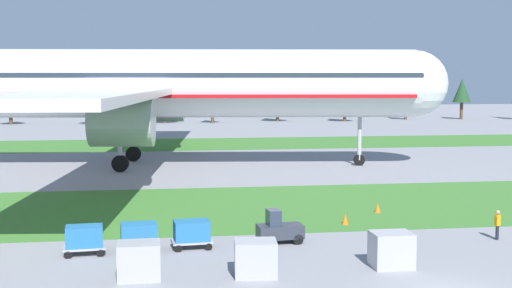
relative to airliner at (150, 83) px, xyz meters
name	(u,v)px	position (x,y,z in m)	size (l,w,h in m)	color
grass_strip_near	(331,204)	(13.63, -24.09, -8.87)	(320.00, 17.90, 0.01)	#3D752D
grass_strip_far	(248,143)	(13.63, 23.70, -8.87)	(320.00, 17.90, 0.01)	#3D752D
airliner	(150,83)	(0.00, 0.00, 0.00)	(63.79, 78.94, 24.72)	silver
baggage_tug	(279,229)	(7.68, -35.22, -8.05)	(2.71, 1.53, 1.97)	#2D333D
cargo_dolly_lead	(192,232)	(2.67, -35.67, -7.95)	(2.32, 1.69, 1.55)	#A3A3A8
cargo_dolly_second	(139,235)	(-0.21, -35.93, -7.95)	(2.32, 1.69, 1.55)	#A3A3A8
cargo_dolly_third	(84,238)	(-3.10, -36.19, -7.95)	(2.32, 1.69, 1.55)	#A3A3A8
ground_crew_marshaller	(497,224)	(20.54, -36.17, -7.92)	(0.36, 0.49, 1.74)	black
uld_container_0	(139,261)	(-0.07, -41.10, -8.00)	(2.00, 1.60, 1.75)	#A3A3A8
uld_container_1	(256,258)	(5.45, -41.41, -8.01)	(2.00, 1.60, 1.72)	#A3A3A8
uld_container_2	(391,250)	(12.40, -40.88, -7.98)	(2.00, 1.60, 1.77)	#A3A3A8
taxiway_marker_0	(378,208)	(16.14, -27.47, -8.54)	(0.44, 0.44, 0.66)	orange
taxiway_marker_1	(345,219)	(12.81, -30.94, -8.53)	(0.44, 0.44, 0.69)	orange
distant_tree_line	(168,92)	(2.89, 70.51, -2.33)	(168.69, 9.96, 12.50)	#4C3823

